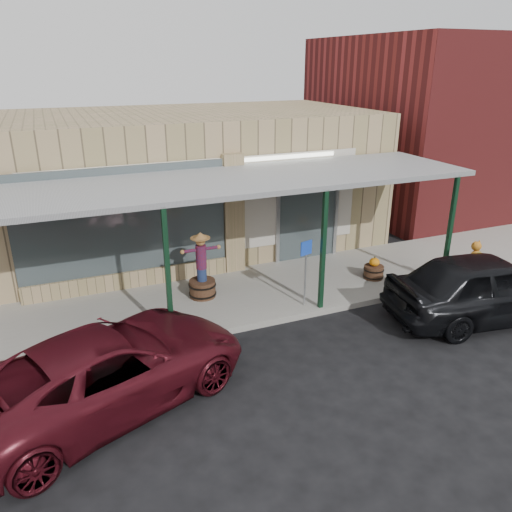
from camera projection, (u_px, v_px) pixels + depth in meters
name	position (u px, v px, depth m)	size (l,w,h in m)	color
ground	(293.00, 378.00, 9.48)	(120.00, 120.00, 0.00)	black
sidewalk	(229.00, 298.00, 12.55)	(40.00, 3.20, 0.15)	gray
storefront	(179.00, 181.00, 15.73)	(12.00, 6.25, 4.20)	tan
awning	(227.00, 183.00, 11.44)	(12.00, 3.00, 3.04)	slate
block_buildings_near	(227.00, 121.00, 16.73)	(61.00, 8.00, 8.00)	maroon
barrel_scarecrow	(202.00, 275.00, 12.25)	(1.02, 0.68, 1.68)	#4E2E1F
barrel_pumpkin	(374.00, 270.00, 13.43)	(0.66, 0.66, 0.62)	#4E2E1F
handicap_sign	(306.00, 264.00, 11.64)	(0.33, 0.11, 1.63)	gray
parked_sedan	(487.00, 287.00, 11.44)	(4.90, 2.55, 1.59)	black
car_maroon	(109.00, 368.00, 8.58)	(2.31, 5.01, 1.39)	#4C0F18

